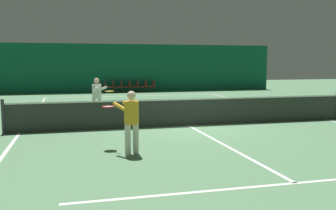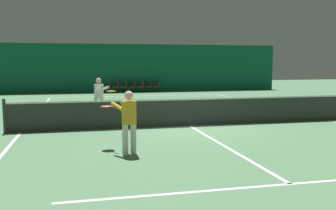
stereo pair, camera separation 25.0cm
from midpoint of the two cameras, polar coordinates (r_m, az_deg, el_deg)
name	(u,v)px [view 2 (the right image)]	position (r m, az deg, el deg)	size (l,w,h in m)	color
ground_plane	(190,126)	(12.98, 3.86, -3.18)	(60.00, 60.00, 0.00)	#56845B
backdrop_curtain	(131,68)	(27.88, -5.46, 5.61)	(23.00, 0.12, 3.52)	#0F5138
court_line_baseline_far	(138,96)	(24.51, -4.31, 1.39)	(11.00, 0.10, 0.00)	white
court_line_service_far	(154,105)	(19.13, -1.76, -0.04)	(8.25, 0.10, 0.00)	white
court_line_service_near	(290,184)	(7.27, 19.09, -11.31)	(8.25, 0.10, 0.00)	white
court_line_sideline_left	(21,133)	(12.54, -21.00, -3.94)	(0.10, 23.80, 0.00)	white
court_line_sideline_right	(329,120)	(15.49, 23.72, -2.13)	(0.10, 23.80, 0.00)	white
court_line_centre	(190,126)	(12.98, 3.86, -3.18)	(0.10, 12.80, 0.00)	white
tennis_net	(190,111)	(12.90, 3.88, -0.95)	(12.00, 0.10, 1.07)	#2D332D
player_near	(128,117)	(8.87, -5.33, -1.91)	(0.93, 1.29, 1.52)	beige
player_far	(99,95)	(14.93, -9.94, 1.57)	(0.88, 1.33, 1.58)	beige
courtside_chair_0	(108,86)	(27.20, -8.88, 2.86)	(0.44, 0.44, 0.84)	#2D2D2D
courtside_chair_1	(116,86)	(27.25, -7.62, 2.88)	(0.44, 0.44, 0.84)	#2D2D2D
courtside_chair_2	(125,86)	(27.32, -6.37, 2.91)	(0.44, 0.44, 0.84)	#2D2D2D
courtside_chair_3	(133,86)	(27.40, -5.12, 2.93)	(0.44, 0.44, 0.84)	#2D2D2D
courtside_chair_4	(141,86)	(27.49, -3.89, 2.96)	(0.44, 0.44, 0.84)	#2D2D2D
courtside_chair_5	(149,86)	(27.59, -2.66, 2.98)	(0.44, 0.44, 0.84)	#2D2D2D
courtside_chair_6	(157,85)	(27.70, -1.44, 3.00)	(0.44, 0.44, 0.84)	#2D2D2D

